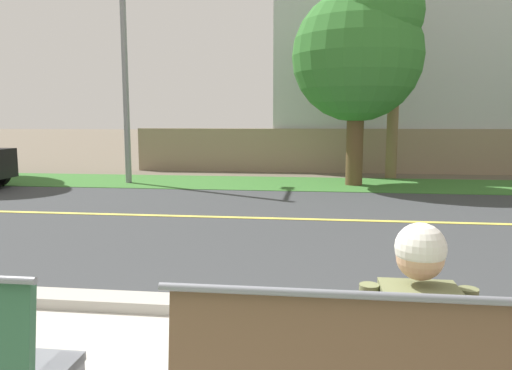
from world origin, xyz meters
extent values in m
plane|color=#665B4C|center=(0.00, 8.00, 0.00)|extent=(140.00, 140.00, 0.00)
cube|color=#ADA89E|center=(0.00, 2.35, 0.06)|extent=(44.00, 0.30, 0.11)
cube|color=#383A3D|center=(0.00, 6.50, 0.00)|extent=(52.00, 8.00, 0.01)
cube|color=#E0CC4C|center=(0.00, 6.50, 0.01)|extent=(48.00, 0.14, 0.01)
cube|color=#38702D|center=(0.00, 11.14, 0.01)|extent=(48.00, 2.80, 0.02)
cube|color=brown|center=(1.25, 0.25, 0.71)|extent=(1.85, 0.12, 0.52)
cylinder|color=slate|center=(1.25, 0.24, 0.99)|extent=(1.92, 0.04, 0.04)
cylinder|color=black|center=(1.32, 0.64, 0.51)|extent=(0.15, 0.42, 0.15)
cylinder|color=black|center=(1.50, 0.64, 0.51)|extent=(0.15, 0.42, 0.15)
cube|color=#6B7047|center=(1.41, 0.45, 0.71)|extent=(0.34, 0.20, 0.52)
cylinder|color=#6B7047|center=(1.19, 0.47, 0.73)|extent=(0.09, 0.09, 0.46)
cylinder|color=#6B7047|center=(1.62, 0.47, 0.73)|extent=(0.09, 0.09, 0.46)
sphere|color=tan|center=(1.41, 0.46, 1.10)|extent=(0.21, 0.21, 0.21)
sphere|color=beige|center=(1.41, 0.46, 1.14)|extent=(0.22, 0.22, 0.22)
cylinder|color=gray|center=(-4.05, 10.74, 3.27)|extent=(0.16, 0.16, 6.54)
cylinder|color=brown|center=(1.91, 11.05, 1.02)|extent=(0.43, 0.43, 2.04)
sphere|color=#33752D|center=(1.91, 11.05, 3.27)|extent=(3.27, 3.27, 3.27)
sphere|color=#33752D|center=(2.32, 10.81, 4.25)|extent=(2.29, 2.29, 2.29)
cylinder|color=brown|center=(3.08, 12.70, 4.52)|extent=(0.32, 0.32, 9.03)
cube|color=gray|center=(1.54, 14.10, 0.70)|extent=(13.00, 0.36, 1.40)
cube|color=#B7BCC1|center=(5.10, 17.30, 3.32)|extent=(11.15, 6.40, 6.64)
cube|color=#232833|center=(2.59, 14.07, 3.65)|extent=(1.10, 0.06, 1.30)
camera|label=1|loc=(0.95, -1.71, 1.70)|focal=34.24mm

